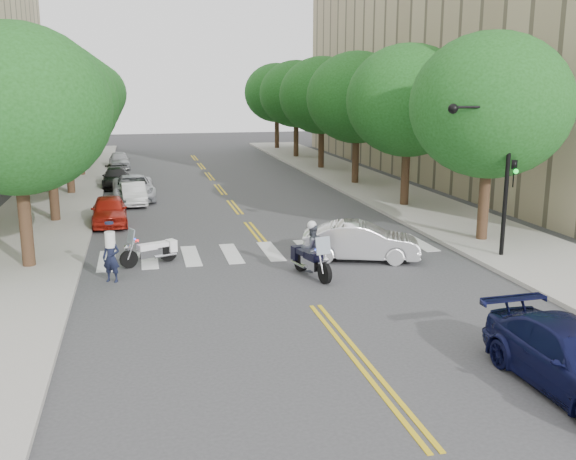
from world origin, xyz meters
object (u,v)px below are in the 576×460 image
object	(u,v)px
motorcycle_police	(311,252)
officer_standing	(111,258)
sedan_blue	(575,360)
motorcycle_parked	(154,251)
convertible	(361,242)

from	to	relation	value
motorcycle_police	officer_standing	xyz separation A→B (m)	(-6.55, 0.90, -0.05)
officer_standing	sedan_blue	world-z (taller)	officer_standing
motorcycle_police	motorcycle_parked	distance (m)	5.87
motorcycle_police	sedan_blue	world-z (taller)	motorcycle_police
motorcycle_police	officer_standing	size ratio (longest dim) A/B	1.45
convertible	sedan_blue	distance (m)	10.96
officer_standing	convertible	size ratio (longest dim) A/B	0.38
motorcycle_parked	officer_standing	world-z (taller)	officer_standing
officer_standing	sedan_blue	distance (m)	14.18
motorcycle_police	sedan_blue	distance (m)	9.91
officer_standing	sedan_blue	bearing A→B (deg)	-20.65
motorcycle_police	convertible	distance (m)	2.82
motorcycle_parked	officer_standing	distance (m)	2.39
motorcycle_police	convertible	xyz separation A→B (m)	(2.35, 1.57, -0.16)
convertible	sedan_blue	xyz separation A→B (m)	(0.90, -10.93, 0.00)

